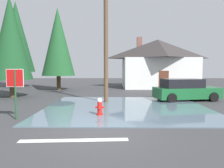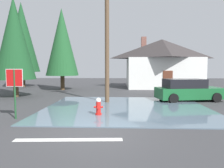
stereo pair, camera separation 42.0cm
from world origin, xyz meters
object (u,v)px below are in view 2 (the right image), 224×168
(fire_hydrant, at_px, (98,107))
(pine_tree_short_left, at_px, (62,42))
(pine_tree_tall_left, at_px, (14,38))
(stop_sign_near, at_px, (15,83))
(utility_pole, at_px, (107,37))
(house, at_px, (162,63))
(pine_tree_far_center, at_px, (22,37))
(parked_car, at_px, (188,90))

(fire_hydrant, height_order, pine_tree_short_left, pine_tree_short_left)
(pine_tree_tall_left, bearing_deg, stop_sign_near, -63.56)
(fire_hydrant, bearing_deg, pine_tree_short_left, 112.98)
(utility_pole, distance_m, house, 12.96)
(house, xyz_separation_m, pine_tree_far_center, (-16.69, -0.03, 3.02))
(pine_tree_short_left, bearing_deg, stop_sign_near, -83.76)
(stop_sign_near, distance_m, utility_pole, 6.63)
(house, bearing_deg, pine_tree_short_left, -161.80)
(pine_tree_far_center, bearing_deg, house, 0.09)
(utility_pole, bearing_deg, parked_car, 10.81)
(stop_sign_near, xyz_separation_m, fire_hydrant, (3.66, 0.84, -1.19))
(pine_tree_short_left, relative_size, pine_tree_far_center, 0.83)
(house, height_order, parked_car, house)
(pine_tree_tall_left, bearing_deg, house, 35.01)
(utility_pole, height_order, pine_tree_tall_left, utility_pole)
(utility_pole, relative_size, pine_tree_far_center, 0.81)
(house, bearing_deg, utility_pole, -115.93)
(fire_hydrant, xyz_separation_m, pine_tree_far_center, (-10.90, 15.45, 5.51))
(pine_tree_short_left, bearing_deg, house, 18.20)
(utility_pole, xyz_separation_m, pine_tree_tall_left, (-7.39, 2.47, 0.30))
(stop_sign_near, height_order, pine_tree_tall_left, pine_tree_tall_left)
(utility_pole, height_order, house, utility_pole)
(utility_pole, xyz_separation_m, pine_tree_short_left, (-5.20, 8.03, 0.64))
(utility_pole, bearing_deg, pine_tree_far_center, 133.70)
(fire_hydrant, xyz_separation_m, pine_tree_short_left, (-5.05, 11.92, 4.49))
(stop_sign_near, bearing_deg, house, 59.93)
(house, bearing_deg, stop_sign_near, -120.07)
(utility_pole, bearing_deg, fire_hydrant, -92.23)
(parked_car, relative_size, pine_tree_short_left, 0.56)
(pine_tree_tall_left, height_order, pine_tree_far_center, pine_tree_far_center)
(utility_pole, relative_size, house, 0.93)
(pine_tree_tall_left, bearing_deg, utility_pole, -18.49)
(parked_car, xyz_separation_m, pine_tree_far_center, (-16.60, 10.51, 5.20))
(fire_hydrant, relative_size, parked_car, 0.18)
(house, xyz_separation_m, pine_tree_tall_left, (-13.02, -9.12, 1.66))
(fire_hydrant, xyz_separation_m, house, (5.79, 15.48, 2.49))
(stop_sign_near, height_order, house, house)
(stop_sign_near, relative_size, pine_tree_short_left, 0.27)
(parked_car, bearing_deg, stop_sign_near, -148.28)
(utility_pole, xyz_separation_m, pine_tree_far_center, (-11.05, 11.57, 1.66))
(utility_pole, bearing_deg, pine_tree_tall_left, 161.51)
(house, height_order, pine_tree_tall_left, pine_tree_tall_left)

